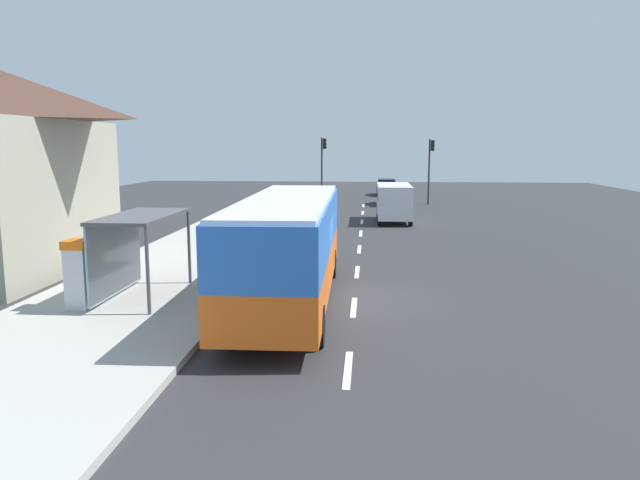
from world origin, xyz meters
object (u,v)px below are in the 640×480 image
Objects in this scene: white_van at (394,200)px; sedan_near at (386,187)px; recycling_bin_red at (234,258)px; recycling_bin_yellow at (238,255)px; traffic_light_near_side at (430,161)px; ticket_machine at (79,273)px; bus_shelter at (132,234)px; sedan_far at (389,195)px; bus at (288,244)px; traffic_light_far_side at (323,160)px.

sedan_near is (0.10, 20.11, -0.55)m from white_van.
recycling_bin_yellow is at bearing 90.00° from recycling_bin_red.
traffic_light_near_side is (3.30, 11.36, 2.07)m from white_van.
sedan_near is 42.71m from ticket_machine.
bus_shelter is (-8.71, -40.21, 1.31)m from sedan_near.
traffic_light_near_side reaches higher than white_van.
ticket_machine is at bearing -106.72° from sedan_far.
ticket_machine is 2.04× the size of recycling_bin_yellow.
traffic_light_near_side is 1.29× the size of bus_shelter.
bus is at bearing -101.05° from white_van.
recycling_bin_yellow is 27.85m from traffic_light_far_side.
white_van is at bearing 68.47° from recycling_bin_red.
white_van is 1.30× the size of bus_shelter.
bus is 11.63× the size of recycling_bin_yellow.
traffic_light_near_side reaches higher than sedan_far.
traffic_light_far_side reaches higher than recycling_bin_yellow.
recycling_bin_red is at bearing 60.29° from bus_shelter.
traffic_light_far_side reaches higher than sedan_near.
bus_shelter is (-2.21, -4.58, 1.44)m from recycling_bin_yellow.
sedan_near is 36.23m from recycling_bin_yellow.
recycling_bin_red is at bearing -109.37° from traffic_light_near_side.
bus_shelter reaches higher than recycling_bin_yellow.
bus_shelter reaches higher than ticket_machine.
sedan_far is 0.83× the size of traffic_light_far_side.
traffic_light_far_side is (4.32, 33.63, 2.34)m from ticket_machine.
sedan_near reaches higher than recycling_bin_red.
bus_shelter is (-8.61, -20.10, 0.75)m from white_van.
bus is 5.93m from ticket_machine.
recycling_bin_red is (-6.40, -16.22, -0.69)m from white_van.
traffic_light_far_side is (-1.39, 32.19, 1.66)m from bus.
white_van is 1.18× the size of sedan_near.
white_van is at bearing -66.43° from traffic_light_far_side.
sedan_near is 9.68m from traffic_light_near_side.
recycling_bin_yellow is (-6.50, -35.64, -0.14)m from sedan_near.
bus_shelter is (1.01, 1.37, 0.93)m from ticket_machine.
recycling_bin_red and recycling_bin_yellow have the same top height.
recycling_bin_yellow is (0.00, 0.70, 0.00)m from recycling_bin_red.
sedan_near is at bearing 55.81° from traffic_light_far_side.
traffic_light_near_side is at bearing 70.16° from recycling_bin_yellow.
bus reaches higher than bus_shelter.
traffic_light_far_side is (-5.40, -7.95, 2.72)m from sedan_near.
recycling_bin_red is 1.00× the size of recycling_bin_yellow.
traffic_light_far_side is at bearing 87.73° from recycling_bin_yellow.
sedan_near is at bearing 77.77° from bus_shelter.
bus reaches higher than sedan_near.
white_van reaches higher than ticket_machine.
sedan_near is at bearing 110.06° from traffic_light_near_side.
bus is 2.51× the size of sedan_far.
ticket_machine is 1.94m from bus_shelter.
sedan_far is 27.22m from recycling_bin_yellow.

